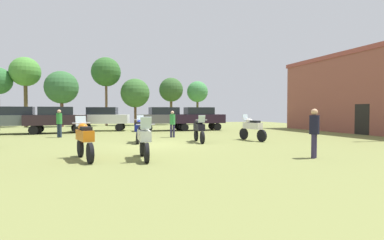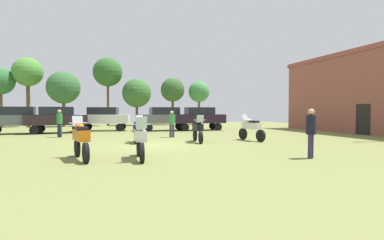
% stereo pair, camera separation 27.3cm
% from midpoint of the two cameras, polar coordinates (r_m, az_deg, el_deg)
% --- Properties ---
extents(ground_plane, '(44.00, 52.00, 0.02)m').
position_cam_midpoint_polar(ground_plane, '(14.72, -6.79, -4.82)').
color(ground_plane, olive).
extents(motorcycle_2, '(0.62, 2.17, 1.49)m').
position_cam_midpoint_polar(motorcycle_2, '(10.16, -9.48, -3.60)').
color(motorcycle_2, black).
rests_on(motorcycle_2, ground).
extents(motorcycle_4, '(0.62, 2.10, 1.47)m').
position_cam_midpoint_polar(motorcycle_4, '(15.49, 1.66, -1.78)').
color(motorcycle_4, black).
rests_on(motorcycle_4, ground).
extents(motorcycle_5, '(0.77, 2.21, 1.51)m').
position_cam_midpoint_polar(motorcycle_5, '(10.63, -20.46, -3.41)').
color(motorcycle_5, black).
rests_on(motorcycle_5, ground).
extents(motorcycle_6, '(0.72, 2.18, 1.50)m').
position_cam_midpoint_polar(motorcycle_6, '(16.72, 12.09, -1.50)').
color(motorcycle_6, black).
rests_on(motorcycle_6, ground).
extents(motorcycle_7, '(0.74, 2.07, 1.46)m').
position_cam_midpoint_polar(motorcycle_7, '(15.64, -10.16, -1.79)').
color(motorcycle_7, black).
rests_on(motorcycle_7, ground).
extents(car_1, '(4.36, 1.94, 2.00)m').
position_cam_midpoint_polar(car_1, '(25.08, 1.80, 0.62)').
color(car_1, black).
rests_on(car_1, ground).
extents(car_2, '(4.32, 1.86, 2.00)m').
position_cam_midpoint_polar(car_2, '(24.69, -5.17, 0.59)').
color(car_2, black).
rests_on(car_2, ground).
extents(car_3, '(4.57, 2.62, 2.00)m').
position_cam_midpoint_polar(car_3, '(25.58, -16.83, 0.56)').
color(car_3, black).
rests_on(car_3, ground).
extents(car_5, '(4.43, 2.13, 2.00)m').
position_cam_midpoint_polar(car_5, '(24.69, -31.08, 0.34)').
color(car_5, black).
rests_on(car_5, ground).
extents(car_6, '(4.53, 2.47, 2.00)m').
position_cam_midpoint_polar(car_6, '(24.10, -24.98, 0.40)').
color(car_6, black).
rests_on(car_6, ground).
extents(person_1, '(0.39, 0.39, 1.70)m').
position_cam_midpoint_polar(person_1, '(18.38, -3.59, -0.38)').
color(person_1, '#2D2A4A').
rests_on(person_1, ground).
extents(person_2, '(0.47, 0.47, 1.77)m').
position_cam_midpoint_polar(person_2, '(20.19, -24.41, -0.20)').
color(person_2, '#253247').
rests_on(person_2, ground).
extents(person_3, '(0.47, 0.47, 1.76)m').
position_cam_midpoint_polar(person_3, '(11.08, 23.14, -1.72)').
color(person_3, '#2C2644').
rests_on(person_3, ground).
extents(tree_1, '(2.94, 2.94, 5.77)m').
position_cam_midpoint_polar(tree_1, '(35.68, -3.64, 5.94)').
color(tree_1, brown).
rests_on(tree_1, ground).
extents(tree_3, '(3.46, 3.46, 5.93)m').
position_cam_midpoint_polar(tree_3, '(33.82, -23.89, 5.87)').
color(tree_3, brown).
rests_on(tree_3, ground).
extents(tree_4, '(3.28, 3.28, 7.76)m').
position_cam_midpoint_polar(tree_4, '(34.53, -16.13, 9.04)').
color(tree_4, brown).
rests_on(tree_4, ground).
extents(tree_5, '(3.38, 3.38, 5.48)m').
position_cam_midpoint_polar(tree_5, '(34.58, -10.66, 5.23)').
color(tree_5, brown).
rests_on(tree_5, ground).
extents(tree_7, '(2.77, 2.77, 6.17)m').
position_cam_midpoint_polar(tree_7, '(35.91, -33.53, 6.36)').
color(tree_7, brown).
rests_on(tree_7, ground).
extents(tree_8, '(3.05, 3.05, 7.36)m').
position_cam_midpoint_polar(tree_8, '(35.47, -29.58, 8.15)').
color(tree_8, brown).
rests_on(tree_8, ground).
extents(tree_9, '(2.62, 2.62, 5.41)m').
position_cam_midpoint_polar(tree_9, '(36.10, 1.61, 5.57)').
color(tree_9, '#4D4828').
rests_on(tree_9, ground).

